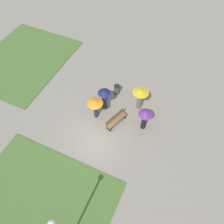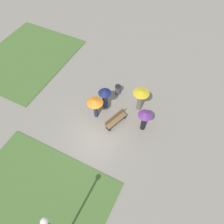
{
  "view_description": "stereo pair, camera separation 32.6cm",
  "coord_description": "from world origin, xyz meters",
  "views": [
    {
      "loc": [
        -6.67,
        -4.34,
        13.52
      ],
      "look_at": [
        1.71,
        -0.5,
        0.65
      ],
      "focal_mm": 35.0,
      "sensor_mm": 36.0,
      "label": 1
    },
    {
      "loc": [
        -6.53,
        -4.63,
        13.52
      ],
      "look_at": [
        1.71,
        -0.5,
        0.65
      ],
      "focal_mm": 35.0,
      "sensor_mm": 36.0,
      "label": 2
    }
  ],
  "objects": [
    {
      "name": "ground_plane",
      "position": [
        0.0,
        0.0,
        0.0
      ],
      "size": [
        90.0,
        90.0,
        0.0
      ],
      "primitive_type": "plane",
      "color": "gray"
    },
    {
      "name": "lawn_patch_far",
      "position": [
        4.07,
        9.58,
        0.03
      ],
      "size": [
        9.14,
        7.45,
        0.06
      ],
      "color": "#4C7033",
      "rests_on": "ground_plane"
    },
    {
      "name": "park_bench",
      "position": [
        1.36,
        -0.94,
        0.47
      ],
      "size": [
        1.81,
        1.0,
        0.9
      ],
      "rotation": [
        0.0,
        0.0,
        -0.35
      ],
      "color": "brown",
      "rests_on": "ground_plane"
    },
    {
      "name": "trash_bin",
      "position": [
        4.03,
        0.14,
        0.41
      ],
      "size": [
        0.48,
        0.48,
        0.82
      ],
      "color": "#4C4C51",
      "rests_on": "ground_plane"
    },
    {
      "name": "crowd_person_orange",
      "position": [
        1.29,
        0.61,
        1.42
      ],
      "size": [
        1.14,
        1.14,
        1.82
      ],
      "rotation": [
        0.0,
        0.0,
        3.14
      ],
      "color": "#282D47",
      "rests_on": "ground_plane"
    },
    {
      "name": "crowd_person_navy",
      "position": [
        2.38,
        0.42,
        1.26
      ],
      "size": [
        0.95,
        0.95,
        1.87
      ],
      "rotation": [
        0.0,
        0.0,
        2.32
      ],
      "color": "#282D47",
      "rests_on": "ground_plane"
    },
    {
      "name": "crowd_person_yellow",
      "position": [
        3.39,
        -1.97,
        1.39
      ],
      "size": [
        1.17,
        1.17,
        1.99
      ],
      "rotation": [
        0.0,
        0.0,
        0.77
      ],
      "color": "slate",
      "rests_on": "ground_plane"
    },
    {
      "name": "crowd_person_purple",
      "position": [
        1.84,
        -2.9,
        1.34
      ],
      "size": [
        0.98,
        0.98,
        1.89
      ],
      "rotation": [
        0.0,
        0.0,
        1.03
      ],
      "color": "black",
      "rests_on": "ground_plane"
    }
  ]
}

